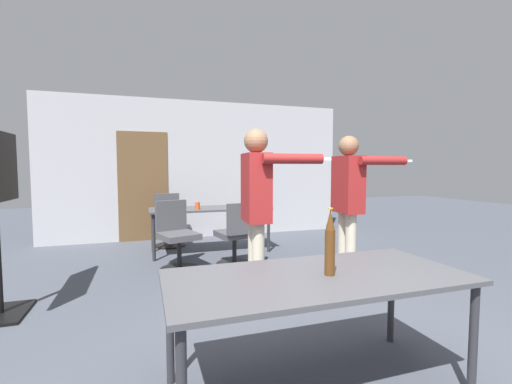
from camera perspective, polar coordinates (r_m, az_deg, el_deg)
back_wall at (r=6.89m, az=-9.37°, el=3.64°), size 5.87×0.12×2.68m
conference_table_near at (r=2.18m, az=10.14°, el=-15.00°), size 1.82×0.83×0.73m
conference_table_far at (r=5.62m, az=-7.60°, el=-3.30°), size 1.92×0.70×0.73m
person_center_tall at (r=4.17m, az=15.21°, el=-0.33°), size 0.78×0.62×1.75m
person_left_plaid at (r=3.35m, az=0.25°, el=-1.16°), size 0.78×0.63×1.75m
office_chair_far_left at (r=4.79m, az=-13.07°, el=-7.41°), size 0.59×0.63×0.92m
office_chair_far_right at (r=6.26m, az=-14.30°, el=-4.82°), size 0.52×0.57×0.91m
office_chair_side_rolled at (r=4.79m, az=-3.24°, el=-7.47°), size 0.53×0.59×0.91m
beer_bottle at (r=2.11m, az=12.22°, el=-8.39°), size 0.06×0.06×0.41m
drink_cup at (r=5.40m, az=-9.73°, el=-2.28°), size 0.07×0.07×0.11m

